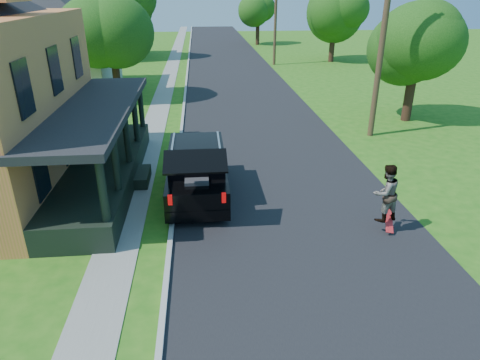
{
  "coord_description": "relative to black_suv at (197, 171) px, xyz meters",
  "views": [
    {
      "loc": [
        -2.99,
        -9.66,
        7.01
      ],
      "look_at": [
        -1.79,
        3.0,
        1.28
      ],
      "focal_mm": 32.0,
      "sensor_mm": 36.0,
      "label": 1
    }
  ],
  "objects": [
    {
      "name": "tree_right_far",
      "position": [
        8.16,
        45.31,
        3.77
      ],
      "size": [
        5.32,
        5.0,
        7.06
      ],
      "rotation": [
        0.0,
        0.0,
        0.24
      ],
      "color": "black",
      "rests_on": "ground"
    },
    {
      "name": "utility_pole_far",
      "position": [
        7.7,
        28.81,
        3.46
      ],
      "size": [
        1.67,
        0.28,
        8.54
      ],
      "rotation": [
        0.0,
        0.0,
        -0.03
      ],
      "color": "#44301F",
      "rests_on": "ground"
    },
    {
      "name": "tree_right_mid",
      "position": [
        13.84,
        30.19,
        4.55
      ],
      "size": [
        6.28,
        6.08,
        8.51
      ],
      "rotation": [
        0.0,
        0.0,
        0.15
      ],
      "color": "black",
      "rests_on": "ground"
    },
    {
      "name": "utility_pole_near",
      "position": [
        8.96,
        6.23,
        3.94
      ],
      "size": [
        1.78,
        0.5,
        9.48
      ],
      "rotation": [
        0.0,
        0.0,
        0.21
      ],
      "color": "#44301F",
      "rests_on": "ground"
    },
    {
      "name": "curb",
      "position": [
        -0.85,
        15.36,
        -0.96
      ],
      "size": [
        0.15,
        120.0,
        0.12
      ],
      "primitive_type": "cube",
      "color": "#A6A5A0",
      "rests_on": "ground"
    },
    {
      "name": "neighbor_house_mid",
      "position": [
        -10.3,
        19.36,
        3.23
      ],
      "size": [
        12.78,
        12.78,
        8.3
      ],
      "color": "beige",
      "rests_on": "ground"
    },
    {
      "name": "neighbor_house_far",
      "position": [
        -10.3,
        35.36,
        3.23
      ],
      "size": [
        12.78,
        12.78,
        8.3
      ],
      "color": "beige",
      "rests_on": "ground"
    },
    {
      "name": "front_walk",
      "position": [
        -6.3,
        1.36,
        -0.96
      ],
      "size": [
        6.5,
        1.2,
        0.03
      ],
      "primitive_type": "cube",
      "color": "gray",
      "rests_on": "ground"
    },
    {
      "name": "tree_left_mid",
      "position": [
        -5.41,
        15.72,
        4.0
      ],
      "size": [
        5.85,
        5.93,
        7.73
      ],
      "rotation": [
        0.0,
        0.0,
        -0.21
      ],
      "color": "black",
      "rests_on": "ground"
    },
    {
      "name": "ground",
      "position": [
        3.2,
        -4.64,
        -0.96
      ],
      "size": [
        140.0,
        140.0,
        0.0
      ],
      "primitive_type": "plane",
      "color": "#246414",
      "rests_on": "ground"
    },
    {
      "name": "street",
      "position": [
        3.2,
        15.36,
        -0.96
      ],
      "size": [
        8.0,
        120.0,
        0.02
      ],
      "primitive_type": "cube",
      "color": "black",
      "rests_on": "ground"
    },
    {
      "name": "sidewalk",
      "position": [
        -2.4,
        15.36,
        -0.96
      ],
      "size": [
        1.3,
        120.0,
        0.03
      ],
      "primitive_type": "cube",
      "color": "gray",
      "rests_on": "ground"
    },
    {
      "name": "tree_right_near",
      "position": [
        12.01,
        8.78,
        3.72
      ],
      "size": [
        5.59,
        5.83,
        7.13
      ],
      "rotation": [
        0.0,
        0.0,
        -0.36
      ],
      "color": "black",
      "rests_on": "ground"
    },
    {
      "name": "skateboard",
      "position": [
        5.94,
        -3.12,
        -0.57
      ],
      "size": [
        0.38,
        0.71,
        0.64
      ],
      "rotation": [
        0.0,
        0.0,
        -0.02
      ],
      "color": "red",
      "rests_on": "ground"
    },
    {
      "name": "black_suv",
      "position": [
        0.0,
        0.0,
        0.0
      ],
      "size": [
        2.07,
        5.37,
        2.5
      ],
      "rotation": [
        0.0,
        0.0,
        -0.0
      ],
      "color": "black",
      "rests_on": "ground"
    },
    {
      "name": "skateboarder",
      "position": [
        5.7,
        -3.14,
        0.39
      ],
      "size": [
        1.07,
        0.94,
        1.84
      ],
      "rotation": [
        0.0,
        0.0,
        3.46
      ],
      "color": "black",
      "rests_on": "ground"
    }
  ]
}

